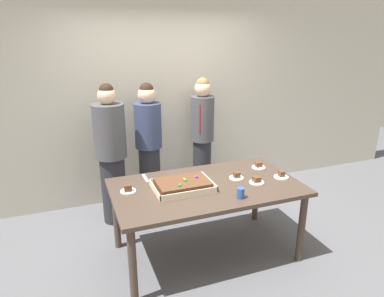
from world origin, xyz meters
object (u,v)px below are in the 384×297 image
object	(u,v)px
person_serving_front	(149,146)
person_green_shirt_behind	(202,137)
plated_slice_center_front	(237,176)
plated_slice_near_left	(259,166)
plated_slice_near_right	(128,189)
party_table	(206,193)
drink_cup_nearest	(241,193)
plated_slice_far_left	(281,176)
person_striped_tie_right	(111,154)
plated_slice_far_right	(257,181)
cake_server_utensil	(146,178)
sheet_cake	(183,185)

from	to	relation	value
person_serving_front	person_green_shirt_behind	size ratio (longest dim) A/B	0.99
plated_slice_center_front	person_serving_front	size ratio (longest dim) A/B	0.09
plated_slice_near_left	plated_slice_near_right	distance (m)	1.48
party_table	drink_cup_nearest	world-z (taller)	drink_cup_nearest
plated_slice_far_left	drink_cup_nearest	bearing A→B (deg)	-156.37
plated_slice_near_left	person_striped_tie_right	xyz separation A→B (m)	(-1.50, 0.79, 0.07)
plated_slice_near_left	plated_slice_far_right	size ratio (longest dim) A/B	1.00
plated_slice_center_front	person_striped_tie_right	distance (m)	1.50
party_table	person_serving_front	bearing A→B (deg)	104.01
cake_server_utensil	person_serving_front	xyz separation A→B (m)	(0.23, 0.80, 0.08)
drink_cup_nearest	person_striped_tie_right	size ratio (longest dim) A/B	0.06
plated_slice_center_front	person_green_shirt_behind	size ratio (longest dim) A/B	0.09
cake_server_utensil	person_green_shirt_behind	size ratio (longest dim) A/B	0.12
sheet_cake	person_green_shirt_behind	xyz separation A→B (m)	(0.69, 1.21, 0.07)
party_table	drink_cup_nearest	xyz separation A→B (m)	(0.18, -0.36, 0.13)
plated_slice_far_left	plated_slice_center_front	size ratio (longest dim) A/B	1.00
plated_slice_center_front	drink_cup_nearest	distance (m)	0.45
plated_slice_far_right	plated_slice_far_left	bearing A→B (deg)	5.35
plated_slice_near_right	plated_slice_far_right	distance (m)	1.27
drink_cup_nearest	sheet_cake	bearing A→B (deg)	139.01
party_table	sheet_cake	bearing A→B (deg)	176.69
sheet_cake	plated_slice_near_left	distance (m)	0.99
plated_slice_near_left	person_serving_front	world-z (taller)	person_serving_front
plated_slice_far_right	person_green_shirt_behind	bearing A→B (deg)	92.02
party_table	plated_slice_far_right	world-z (taller)	plated_slice_far_right
plated_slice_far_left	cake_server_utensil	world-z (taller)	plated_slice_far_left
person_green_shirt_behind	drink_cup_nearest	bearing A→B (deg)	20.33
plated_slice_near_left	person_striped_tie_right	size ratio (longest dim) A/B	0.09
person_green_shirt_behind	person_striped_tie_right	size ratio (longest dim) A/B	0.99
plated_slice_far_left	cake_server_utensil	bearing A→B (deg)	160.79
person_green_shirt_behind	plated_slice_near_right	bearing A→B (deg)	-17.89
plated_slice_far_right	person_striped_tie_right	xyz separation A→B (m)	(-1.28, 1.14, 0.07)
sheet_cake	plated_slice_near_left	world-z (taller)	sheet_cake
party_table	sheet_cake	size ratio (longest dim) A/B	3.27
party_table	plated_slice_far_left	xyz separation A→B (m)	(0.81, -0.09, 0.10)
person_striped_tie_right	plated_slice_center_front	bearing A→B (deg)	21.65
drink_cup_nearest	plated_slice_far_right	bearing A→B (deg)	37.96
plated_slice_near_left	plated_slice_near_right	world-z (taller)	plated_slice_near_right
party_table	person_striped_tie_right	world-z (taller)	person_striped_tie_right
sheet_cake	plated_slice_center_front	distance (m)	0.60
plated_slice_far_left	person_serving_front	size ratio (longest dim) A/B	0.09
drink_cup_nearest	person_green_shirt_behind	size ratio (longest dim) A/B	0.06
plated_slice_near_right	plated_slice_center_front	world-z (taller)	plated_slice_near_right
plated_slice_near_left	cake_server_utensil	distance (m)	1.26
plated_slice_near_right	plated_slice_far_right	size ratio (longest dim) A/B	1.00
plated_slice_near_right	plated_slice_center_front	bearing A→B (deg)	-3.95
sheet_cake	person_serving_front	world-z (taller)	person_serving_front
plated_slice_far_right	plated_slice_center_front	world-z (taller)	plated_slice_center_front
sheet_cake	plated_slice_far_right	size ratio (longest dim) A/B	3.78
drink_cup_nearest	plated_slice_near_right	bearing A→B (deg)	152.47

